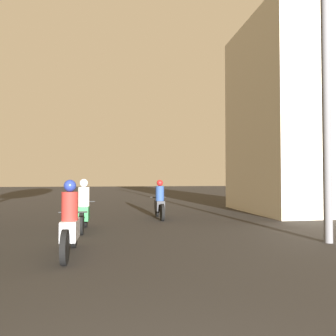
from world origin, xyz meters
The scene contains 5 objects.
motorcycle_silver centered at (-0.99, 5.71, 0.60)m, with size 0.60×2.11×1.50m.
motorcycle_green centered at (-0.97, 8.78, 0.61)m, with size 0.60×2.03×1.51m.
motorcycle_black centered at (1.62, 11.27, 0.60)m, with size 0.60×2.01×1.47m.
building_right_near centered at (7.97, 12.70, 4.33)m, with size 4.33×5.80×8.65m.
utility_pole_near centered at (4.90, 5.99, 3.40)m, with size 1.60×0.20×6.48m.
Camera 1 is at (-0.18, -1.05, 1.53)m, focal length 35.00 mm.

